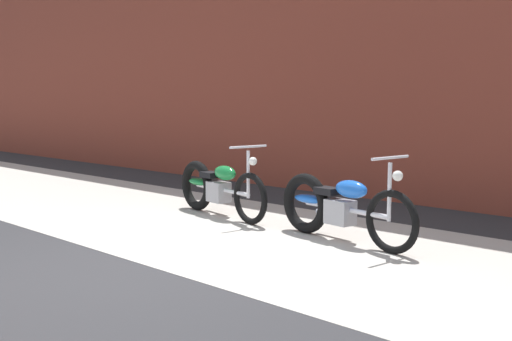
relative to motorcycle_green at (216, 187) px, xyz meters
The scene contains 5 objects.
ground_plane 2.74m from the motorcycle_green, 56.59° to the right, with size 80.00×80.00×0.00m, color #2D2D30.
sidewalk_slab 1.62m from the motorcycle_green, 18.87° to the right, with size 36.00×3.50×0.01m, color #B2ADA3.
brick_building_wall 4.16m from the motorcycle_green, 63.12° to the left, with size 36.00×0.50×5.88m, color brown.
motorcycle_green is the anchor object (origin of this frame).
motorcycle_blue 2.14m from the motorcycle_green, ahead, with size 2.00×0.62×1.03m.
Camera 1 is at (4.68, -3.43, 1.59)m, focal length 42.41 mm.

